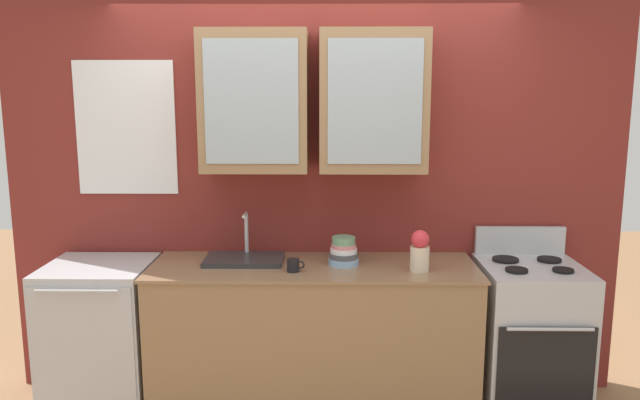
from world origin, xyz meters
The scene contains 8 objects.
back_wall_unit centered at (-0.01, 0.31, 1.45)m, with size 3.95×0.43×2.59m.
counter centered at (0.00, 0.00, 0.47)m, with size 1.97×0.64×0.94m.
stove_range centered at (1.32, 0.00, 0.48)m, with size 0.60×0.65×1.12m.
sink_faucet centered at (-0.43, 0.08, 0.96)m, with size 0.48×0.30×0.29m.
bowl_stack centered at (0.18, 0.02, 1.02)m, with size 0.18×0.18×0.17m.
vase centered at (0.62, -0.11, 1.06)m, with size 0.11×0.11×0.24m.
cup_near_sink centered at (-0.11, -0.13, 0.98)m, with size 0.10×0.07×0.08m.
dishwasher centered at (-1.31, 0.00, 0.47)m, with size 0.62×0.62×0.94m.
Camera 1 is at (0.09, -3.56, 1.98)m, focal length 34.43 mm.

